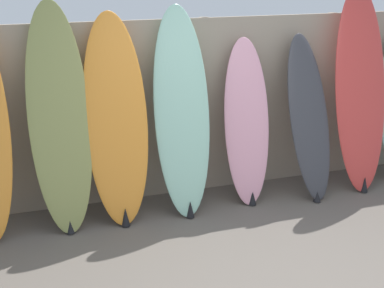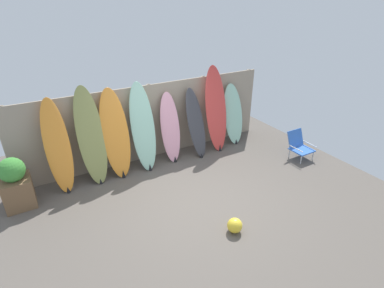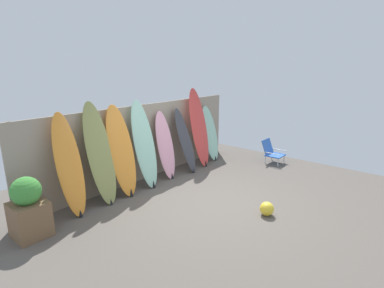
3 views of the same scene
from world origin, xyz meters
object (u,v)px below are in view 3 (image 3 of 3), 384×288
at_px(surfboard_seafoam_3, 144,145).
at_px(surfboard_red_6, 199,128).
at_px(beach_ball, 267,209).
at_px(surfboard_olive_1, 100,154).
at_px(planter_box, 29,209).
at_px(surfboard_seafoam_7, 210,134).
at_px(surfboard_orange_0, 69,166).
at_px(surfboard_charcoal_5, 185,141).
at_px(surfboard_pink_4, 165,146).
at_px(beach_chair, 272,151).
at_px(surfboard_orange_2, 122,151).

xyz_separation_m(surfboard_seafoam_3, surfboard_red_6, (1.93, -0.02, 0.07)).
bearing_deg(beach_ball, surfboard_olive_1, 119.39).
bearing_deg(beach_ball, planter_box, 139.66).
bearing_deg(surfboard_red_6, planter_box, -178.08).
bearing_deg(surfboard_seafoam_7, surfboard_orange_0, -179.56).
height_order(surfboard_orange_0, surfboard_red_6, surfboard_red_6).
bearing_deg(surfboard_seafoam_3, surfboard_charcoal_5, -2.22).
height_order(surfboard_orange_0, planter_box, surfboard_orange_0).
bearing_deg(surfboard_olive_1, surfboard_seafoam_7, 0.25).
height_order(surfboard_olive_1, planter_box, surfboard_olive_1).
bearing_deg(surfboard_pink_4, surfboard_seafoam_7, 0.72).
relative_size(beach_chair, beach_ball, 2.52).
bearing_deg(surfboard_seafoam_3, surfboard_seafoam_7, 0.99).
height_order(surfboard_olive_1, surfboard_charcoal_5, surfboard_olive_1).
relative_size(planter_box, beach_ball, 3.93).
relative_size(surfboard_orange_2, beach_chair, 2.95).
relative_size(surfboard_orange_2, planter_box, 1.89).
relative_size(surfboard_olive_1, planter_box, 2.00).
relative_size(surfboard_orange_2, surfboard_pink_4, 1.18).
bearing_deg(surfboard_charcoal_5, surfboard_orange_0, 178.85).
height_order(surfboard_orange_2, surfboard_pink_4, surfboard_orange_2).
height_order(surfboard_orange_0, surfboard_charcoal_5, surfboard_orange_0).
xyz_separation_m(surfboard_orange_2, beach_chair, (4.03, -1.48, -0.62)).
xyz_separation_m(surfboard_olive_1, surfboard_charcoal_5, (2.45, -0.08, -0.18)).
relative_size(surfboard_red_6, beach_chair, 3.24).
relative_size(surfboard_orange_0, beach_ball, 7.38).
bearing_deg(surfboard_orange_0, beach_ball, -51.34).
distance_m(surfboard_olive_1, planter_box, 1.59).
bearing_deg(planter_box, surfboard_charcoal_5, 1.81).
xyz_separation_m(surfboard_olive_1, planter_box, (-1.49, -0.20, -0.52)).
bearing_deg(surfboard_seafoam_7, surfboard_pink_4, -179.28).
bearing_deg(planter_box, surfboard_red_6, 1.92).
xyz_separation_m(surfboard_orange_0, beach_ball, (2.24, -2.80, -0.81)).
bearing_deg(planter_box, surfboard_seafoam_3, 3.86).
bearing_deg(surfboard_seafoam_7, surfboard_seafoam_3, -179.01).
bearing_deg(surfboard_seafoam_7, surfboard_orange_2, -179.41).
xyz_separation_m(surfboard_orange_0, surfboard_pink_4, (2.45, 0.01, -0.14)).
xyz_separation_m(surfboard_orange_0, surfboard_olive_1, (0.65, 0.02, 0.06)).
xyz_separation_m(surfboard_pink_4, surfboard_charcoal_5, (0.65, -0.07, 0.01)).
distance_m(surfboard_seafoam_3, planter_box, 2.66).
relative_size(beach_chair, planter_box, 0.64).
bearing_deg(surfboard_charcoal_5, surfboard_seafoam_7, 4.52).
height_order(surfboard_seafoam_3, surfboard_seafoam_7, surfboard_seafoam_3).
relative_size(surfboard_seafoam_3, surfboard_charcoal_5, 1.19).
bearing_deg(surfboard_orange_0, surfboard_seafoam_7, 0.44).
bearing_deg(surfboard_olive_1, surfboard_seafoam_3, -1.40).
relative_size(surfboard_pink_4, beach_chair, 2.50).
height_order(surfboard_charcoal_5, surfboard_red_6, surfboard_red_6).
distance_m(planter_box, beach_ball, 4.05).
bearing_deg(surfboard_charcoal_5, surfboard_seafoam_3, 177.78).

